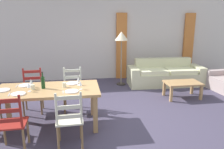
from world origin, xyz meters
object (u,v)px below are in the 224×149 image
dining_table (48,93)px  wine_glass_far_right (78,80)px  dining_chair_near_left (11,123)px  wine_glass_near_left (29,86)px  dining_chair_near_right (69,119)px  wine_glass_near_right (80,84)px  coffee_table (183,84)px  wine_glass_far_left (31,82)px  dining_chair_far_left (33,91)px  coffee_cup_primary (64,85)px  couch (165,75)px  coffee_cup_secondary (33,87)px  wine_bottle (43,82)px  dining_chair_far_right (73,89)px  standing_lamp (121,39)px

dining_table → wine_glass_far_right: 0.62m
dining_chair_near_left → wine_glass_near_left: bearing=77.2°
dining_chair_near_right → wine_glass_near_left: 1.05m
wine_glass_near_right → coffee_table: bearing=25.1°
dining_chair_near_right → wine_glass_near_right: bearing=73.6°
wine_glass_near_left → wine_glass_far_left: size_ratio=1.00×
dining_chair_far_left → coffee_cup_primary: (0.74, -0.73, 0.32)m
couch → coffee_cup_secondary: bearing=-146.3°
dining_table → wine_glass_far_right: size_ratio=11.80×
dining_chair_near_right → wine_bottle: size_ratio=3.04×
wine_glass_far_left → coffee_cup_secondary: size_ratio=1.79×
dining_table → coffee_table: bearing=18.6°
dining_chair_far_left → coffee_cup_secondary: size_ratio=10.67×
coffee_cup_primary → coffee_cup_secondary: bearing=-174.4°
dining_chair_far_left → wine_glass_far_left: 0.75m
wine_glass_far_right → wine_glass_far_left: bearing=-179.4°
dining_chair_near_right → wine_glass_far_right: 1.02m
dining_table → dining_chair_near_left: bearing=-119.4°
wine_glass_near_left → dining_chair_far_right: bearing=49.1°
wine_glass_far_right → couch: wine_glass_far_right is taller
wine_glass_near_right → wine_glass_far_left: bearing=163.5°
wine_glass_near_left → coffee_cup_primary: bearing=14.8°
wine_glass_near_left → standing_lamp: size_ratio=0.10×
dining_table → couch: couch is taller
coffee_cup_primary → coffee_table: size_ratio=0.10×
wine_bottle → wine_glass_near_right: (0.68, -0.16, -0.01)m
coffee_table → standing_lamp: standing_lamp is taller
dining_chair_far_left → couch: dining_chair_far_left is taller
coffee_table → wine_glass_near_right: bearing=-154.9°
wine_bottle → couch: size_ratio=0.14×
wine_glass_far_right → standing_lamp: (1.30, 2.35, 0.55)m
dining_table → coffee_cup_secondary: (-0.25, -0.02, 0.13)m
dining_chair_near_right → couch: bearing=47.7°
dining_chair_near_left → dining_chair_near_right: (0.86, 0.00, 0.00)m
dining_table → dining_chair_near_right: dining_chair_near_right is taller
wine_glass_near_left → wine_glass_near_right: 0.90m
coffee_cup_secondary → standing_lamp: bearing=49.6°
wine_bottle → standing_lamp: standing_lamp is taller
dining_chair_far_left → standing_lamp: (2.30, 1.72, 0.93)m
wine_glass_far_right → coffee_table: wine_glass_far_right is taller
dining_chair_far_left → wine_glass_far_right: dining_chair_far_left is taller
dining_chair_near_left → wine_glass_near_right: 1.30m
wine_glass_far_right → coffee_table: bearing=19.6°
coffee_table → dining_table: bearing=-161.4°
wine_glass_far_right → wine_glass_near_right: bearing=-82.6°
dining_chair_far_left → coffee_table: size_ratio=1.07×
dining_chair_near_right → wine_glass_near_right: (0.19, 0.65, 0.38)m
wine_glass_far_right → coffee_cup_secondary: wine_glass_far_right is taller
couch → coffee_table: (-0.00, -1.22, 0.06)m
dining_chair_near_right → standing_lamp: standing_lamp is taller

